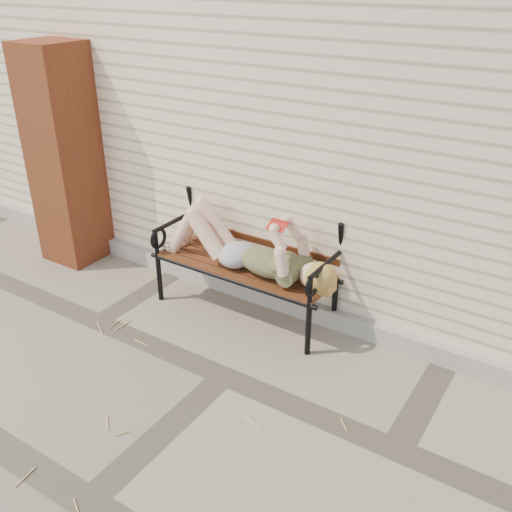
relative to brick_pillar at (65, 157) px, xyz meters
The scene contains 7 objects.
ground 2.62m from the brick_pillar, 18.06° to the right, with size 80.00×80.00×0.00m, color gray.
house_wall 3.26m from the brick_pillar, 44.37° to the left, with size 8.00×4.00×3.00m, color #F5DEC0.
foundation_strip 2.49m from the brick_pillar, ahead, with size 8.00×0.10×0.15m, color #ABA79B.
brick_pillar is the anchor object (origin of this frame).
garden_bench 2.00m from the brick_pillar, ahead, with size 1.61×0.64×1.04m.
reading_woman 2.00m from the brick_pillar, ahead, with size 1.52×0.34×0.48m.
straw_scatter 2.71m from the brick_pillar, 42.59° to the right, with size 3.00×1.73×0.01m.
Camera 1 is at (1.90, -2.53, 2.55)m, focal length 40.00 mm.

